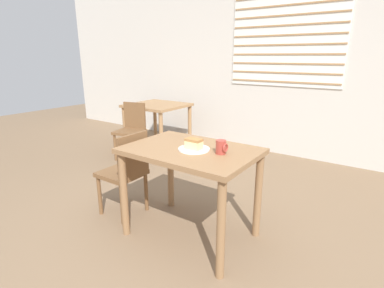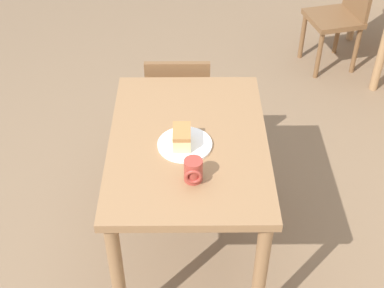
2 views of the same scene
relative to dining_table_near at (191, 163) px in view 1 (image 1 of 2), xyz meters
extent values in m
plane|color=#7A6047|center=(0.08, -0.42, -0.64)|extent=(14.00, 14.00, 0.00)
cube|color=beige|center=(0.08, 2.61, 0.76)|extent=(10.00, 0.06, 2.80)
cube|color=white|center=(-0.18, 2.57, 1.10)|extent=(1.62, 0.01, 1.41)
cube|color=#AD7F51|center=(-0.18, 2.56, 0.45)|extent=(1.59, 0.01, 0.02)
cube|color=#AD7F51|center=(-0.18, 2.56, 0.58)|extent=(1.59, 0.01, 0.02)
cube|color=#AD7F51|center=(-0.18, 2.56, 0.71)|extent=(1.59, 0.01, 0.02)
cube|color=#AD7F51|center=(-0.18, 2.56, 0.84)|extent=(1.59, 0.01, 0.02)
cube|color=#AD7F51|center=(-0.18, 2.56, 0.97)|extent=(1.59, 0.01, 0.02)
cube|color=#AD7F51|center=(-0.18, 2.56, 1.10)|extent=(1.59, 0.01, 0.02)
cube|color=#AD7F51|center=(-0.18, 2.56, 1.22)|extent=(1.59, 0.01, 0.02)
cube|color=#AD7F51|center=(-0.18, 2.56, 1.35)|extent=(1.59, 0.01, 0.02)
cube|color=#AD7F51|center=(-0.18, 2.56, 1.48)|extent=(1.59, 0.01, 0.02)
cube|color=olive|center=(0.00, 0.00, 0.10)|extent=(1.01, 0.71, 0.04)
cylinder|color=olive|center=(-0.46, -0.30, -0.28)|extent=(0.06, 0.06, 0.72)
cylinder|color=olive|center=(0.46, -0.30, -0.28)|extent=(0.06, 0.06, 0.72)
cylinder|color=olive|center=(-0.46, 0.30, -0.28)|extent=(0.06, 0.06, 0.72)
cylinder|color=olive|center=(0.46, 0.30, -0.28)|extent=(0.06, 0.06, 0.72)
cube|color=#9E754C|center=(-1.89, 1.76, 0.06)|extent=(0.86, 0.82, 0.04)
cylinder|color=#9E754C|center=(-2.27, 1.40, -0.30)|extent=(0.06, 0.06, 0.68)
cylinder|color=#9E754C|center=(-1.51, 1.40, -0.30)|extent=(0.06, 0.06, 0.68)
cylinder|color=#9E754C|center=(-2.27, 2.12, -0.30)|extent=(0.06, 0.06, 0.68)
cylinder|color=#9E754C|center=(-1.51, 2.12, -0.30)|extent=(0.06, 0.06, 0.68)
cube|color=brown|center=(-0.75, -0.06, -0.24)|extent=(0.37, 0.37, 0.04)
cylinder|color=brown|center=(-0.90, 0.10, -0.45)|extent=(0.04, 0.04, 0.38)
cylinder|color=brown|center=(-0.90, -0.21, -0.45)|extent=(0.04, 0.04, 0.38)
cylinder|color=brown|center=(-0.60, 0.10, -0.45)|extent=(0.04, 0.04, 0.38)
cylinder|color=brown|center=(-0.60, -0.21, -0.45)|extent=(0.04, 0.04, 0.38)
cube|color=brown|center=(-0.58, -0.06, -0.03)|extent=(0.03, 0.35, 0.38)
cube|color=brown|center=(-1.86, 1.10, -0.24)|extent=(0.44, 0.44, 0.04)
cylinder|color=brown|center=(-1.97, 0.92, -0.45)|extent=(0.04, 0.04, 0.38)
cylinder|color=brown|center=(-1.68, 0.99, -0.45)|extent=(0.04, 0.04, 0.38)
cylinder|color=brown|center=(-2.05, 1.21, -0.45)|extent=(0.04, 0.04, 0.38)
cylinder|color=brown|center=(-1.75, 1.29, -0.45)|extent=(0.04, 0.04, 0.38)
cube|color=brown|center=(-1.90, 1.27, -0.03)|extent=(0.35, 0.11, 0.38)
cylinder|color=white|center=(0.04, -0.01, 0.13)|extent=(0.24, 0.24, 0.01)
cube|color=#E5CC89|center=(0.05, -0.03, 0.16)|extent=(0.12, 0.08, 0.06)
cube|color=#A3703D|center=(0.05, -0.03, 0.21)|extent=(0.12, 0.08, 0.02)
cylinder|color=#9E382D|center=(0.26, 0.02, 0.17)|extent=(0.08, 0.08, 0.10)
torus|color=#9E382D|center=(0.29, 0.02, 0.17)|extent=(0.01, 0.07, 0.07)
camera|label=1|loc=(1.28, -1.82, 0.81)|focal=28.00mm
camera|label=2|loc=(1.83, 0.00, 1.65)|focal=50.00mm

